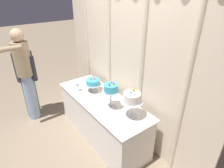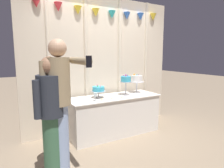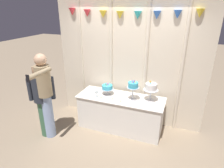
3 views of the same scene
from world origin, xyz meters
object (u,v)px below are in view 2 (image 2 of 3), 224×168
object	(u,v)px
cake_display_rightmost	(137,80)
wine_glass	(95,95)
tealight_far_left	(102,100)
cake_display_leftmost	(98,89)
tealight_near_left	(112,98)
guest_girl_blue_dress	(60,99)
guest_man_dark_suit	(52,112)
cake_table	(114,115)
cake_display_center	(126,80)
tealight_near_right	(122,97)

from	to	relation	value
cake_display_rightmost	wine_glass	world-z (taller)	cake_display_rightmost
wine_glass	tealight_far_left	distance (m)	0.15
cake_display_leftmost	tealight_near_left	bearing A→B (deg)	-45.89
tealight_near_left	guest_girl_blue_dress	xyz separation A→B (m)	(-1.13, -0.64, 0.23)
guest_man_dark_suit	wine_glass	bearing A→B (deg)	33.79
cake_display_leftmost	wine_glass	size ratio (longest dim) A/B	1.83
guest_man_dark_suit	guest_girl_blue_dress	xyz separation A→B (m)	(0.10, -0.03, 0.16)
cake_table	guest_man_dark_suit	size ratio (longest dim) A/B	1.18
cake_table	guest_man_dark_suit	bearing A→B (deg)	-150.74
cake_display_leftmost	cake_display_center	distance (m)	0.60
cake_display_leftmost	cake_display_rightmost	distance (m)	0.93
cake_display_leftmost	guest_man_dark_suit	world-z (taller)	guest_man_dark_suit
cake_display_rightmost	guest_girl_blue_dress	distance (m)	2.06
cake_display_rightmost	guest_man_dark_suit	distance (m)	2.14
tealight_near_left	cake_display_rightmost	bearing A→B (deg)	17.77
cake_display_leftmost	cake_display_rightmost	bearing A→B (deg)	2.50
tealight_near_right	cake_display_rightmost	bearing A→B (deg)	25.94
cake_display_leftmost	guest_girl_blue_dress	bearing A→B (deg)	-138.60
wine_glass	tealight_near_left	size ratio (longest dim) A/B	3.21
guest_girl_blue_dress	cake_display_rightmost	bearing A→B (deg)	25.11
guest_girl_blue_dress	tealight_near_right	bearing A→B (deg)	24.77
tealight_near_left	guest_girl_blue_dress	distance (m)	1.32
tealight_far_left	tealight_near_left	size ratio (longest dim) A/B	1.10
tealight_far_left	tealight_near_right	size ratio (longest dim) A/B	1.31
guest_girl_blue_dress	guest_man_dark_suit	bearing A→B (deg)	162.90
cake_display_rightmost	guest_man_dark_suit	world-z (taller)	guest_man_dark_suit
cake_display_center	tealight_near_right	distance (m)	0.39
cake_table	guest_man_dark_suit	xyz separation A→B (m)	(-1.36, -0.76, 0.46)
cake_table	guest_girl_blue_dress	bearing A→B (deg)	-147.80
cake_display_leftmost	guest_man_dark_suit	size ratio (longest dim) A/B	0.18
cake_display_rightmost	tealight_far_left	bearing A→B (deg)	-164.83
wine_glass	cake_display_leftmost	bearing A→B (deg)	52.59
wine_glass	guest_girl_blue_dress	size ratio (longest dim) A/B	0.09
cake_display_center	guest_man_dark_suit	xyz separation A→B (m)	(-1.62, -0.75, -0.21)
wine_glass	guest_girl_blue_dress	distance (m)	1.01
cake_display_center	tealight_near_right	bearing A→B (deg)	-139.61
wine_glass	tealight_far_left	xyz separation A→B (m)	(0.12, -0.01, -0.10)
cake_display_leftmost	tealight_near_left	xyz separation A→B (m)	(0.19, -0.19, -0.15)
cake_display_rightmost	tealight_near_right	world-z (taller)	cake_display_rightmost
guest_man_dark_suit	guest_girl_blue_dress	distance (m)	0.19
wine_glass	cake_table	bearing A→B (deg)	19.69
cake_display_leftmost	tealight_far_left	size ratio (longest dim) A/B	5.37
cake_display_rightmost	guest_man_dark_suit	xyz separation A→B (m)	(-1.96, -0.84, -0.20)
guest_man_dark_suit	cake_display_rightmost	bearing A→B (deg)	23.20
wine_glass	tealight_far_left	bearing A→B (deg)	-5.59
cake_display_leftmost	cake_display_rightmost	size ratio (longest dim) A/B	0.68
cake_display_leftmost	cake_table	bearing A→B (deg)	-6.79
tealight_near_left	tealight_near_right	bearing A→B (deg)	-8.68
wine_glass	tealight_far_left	world-z (taller)	wine_glass
guest_man_dark_suit	guest_girl_blue_dress	size ratio (longest dim) A/B	0.88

